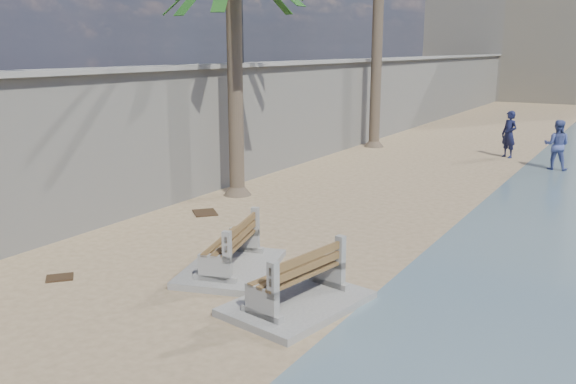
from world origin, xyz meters
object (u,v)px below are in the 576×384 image
at_px(bench_near, 298,283).
at_px(person_b, 557,142).
at_px(person_a, 509,131).
at_px(bench_far, 231,250).

relative_size(bench_near, person_b, 1.33).
bearing_deg(person_a, bench_far, -64.76).
relative_size(bench_near, bench_far, 0.97).
bearing_deg(bench_far, person_b, 74.65).
relative_size(bench_far, person_a, 1.27).
relative_size(person_a, person_b, 1.07).
bearing_deg(bench_near, person_b, 82.60).
bearing_deg(person_b, bench_near, 79.78).
relative_size(bench_near, person_a, 1.23).
bearing_deg(bench_near, bench_far, 157.69).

